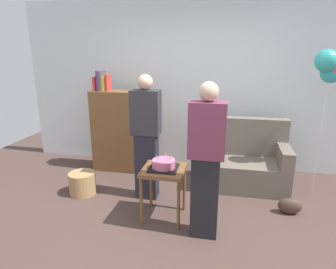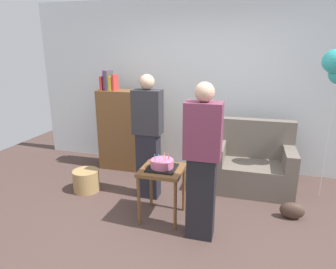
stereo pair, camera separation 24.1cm
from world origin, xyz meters
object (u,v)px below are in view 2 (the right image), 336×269
at_px(side_table, 162,176).
at_px(person_holding_cake, 202,162).
at_px(bookshelf, 124,129).
at_px(birthday_cake, 162,164).
at_px(couch, 252,165).
at_px(handbag, 292,211).
at_px(person_blowing_candles, 148,137).
at_px(wicker_basket, 86,180).

relative_size(side_table, person_holding_cake, 0.38).
relative_size(bookshelf, birthday_cake, 5.02).
bearing_deg(couch, bookshelf, 173.95).
bearing_deg(handbag, couch, 123.45).
bearing_deg(side_table, bookshelf, 128.52).
relative_size(person_blowing_candles, handbag, 5.82).
xyz_separation_m(side_table, person_blowing_candles, (-0.33, 0.46, 0.31)).
relative_size(birthday_cake, person_holding_cake, 0.20).
relative_size(birthday_cake, wicker_basket, 0.89).
xyz_separation_m(couch, person_blowing_candles, (-1.33, -0.63, 0.49)).
relative_size(couch, person_blowing_candles, 0.67).
bearing_deg(side_table, wicker_basket, 163.30).
distance_m(person_holding_cake, handbag, 1.37).
relative_size(person_blowing_candles, person_holding_cake, 1.00).
distance_m(bookshelf, person_holding_cake, 2.18).
bearing_deg(person_blowing_candles, wicker_basket, -160.96).
height_order(side_table, birthday_cake, birthday_cake).
xyz_separation_m(couch, wicker_basket, (-2.23, -0.73, -0.19)).
bearing_deg(side_table, person_holding_cake, -25.73).
bearing_deg(person_blowing_candles, person_holding_cake, -27.38).
distance_m(person_blowing_candles, handbag, 1.95).
xyz_separation_m(bookshelf, person_holding_cake, (1.53, -1.55, 0.16)).
bearing_deg(birthday_cake, person_holding_cake, -25.74).
relative_size(person_holding_cake, wicker_basket, 4.53).
height_order(side_table, wicker_basket, side_table).
bearing_deg(handbag, birthday_cake, -165.54).
distance_m(bookshelf, wicker_basket, 1.09).
bearing_deg(wicker_basket, person_holding_cake, -19.39).
height_order(bookshelf, birthday_cake, bookshelf).
xyz_separation_m(bookshelf, wicker_basket, (-0.18, -0.94, -0.52)).
height_order(couch, wicker_basket, couch).
relative_size(side_table, wicker_basket, 1.72).
bearing_deg(wicker_basket, bookshelf, 79.14).
height_order(person_holding_cake, wicker_basket, person_holding_cake).
bearing_deg(wicker_basket, side_table, -16.70).
bearing_deg(bookshelf, side_table, -51.48).
bearing_deg(person_blowing_candles, side_table, -41.54).
bearing_deg(side_table, birthday_cake, 65.83).
xyz_separation_m(person_holding_cake, handbag, (0.99, 0.62, -0.73)).
xyz_separation_m(person_blowing_candles, wicker_basket, (-0.90, -0.09, -0.68)).
xyz_separation_m(side_table, wicker_basket, (-1.22, 0.37, -0.37)).
distance_m(birthday_cake, person_blowing_candles, 0.59).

